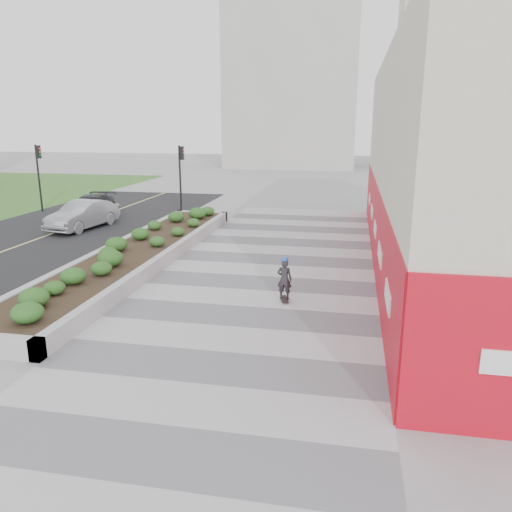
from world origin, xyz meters
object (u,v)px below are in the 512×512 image
(traffic_signal_near, at_px, (181,170))
(traffic_signal_far, at_px, (39,168))
(planter, at_px, (138,251))
(skateboarder, at_px, (284,279))
(car_dark, at_px, (91,207))
(car_silver, at_px, (83,215))

(traffic_signal_near, distance_m, traffic_signal_far, 9.21)
(traffic_signal_near, bearing_deg, planter, -80.65)
(traffic_signal_far, relative_size, skateboarder, 2.90)
(traffic_signal_far, bearing_deg, car_dark, -21.59)
(traffic_signal_near, bearing_deg, car_silver, -127.26)
(planter, xyz_separation_m, traffic_signal_far, (-10.93, 10.00, 2.34))
(planter, xyz_separation_m, car_dark, (-6.63, 8.30, 0.26))
(car_dark, bearing_deg, planter, -59.20)
(skateboarder, distance_m, car_dark, 17.80)
(planter, relative_size, car_silver, 4.01)
(car_silver, xyz_separation_m, car_dark, (-1.08, 2.82, -0.06))
(planter, xyz_separation_m, traffic_signal_near, (-1.73, 10.50, 2.34))
(traffic_signal_near, bearing_deg, traffic_signal_far, -176.89)
(car_silver, bearing_deg, car_dark, 120.03)
(traffic_signal_far, relative_size, car_silver, 0.93)
(car_dark, bearing_deg, traffic_signal_near, 16.38)
(traffic_signal_far, height_order, car_silver, traffic_signal_far)
(traffic_signal_near, relative_size, skateboarder, 2.90)
(planter, relative_size, traffic_signal_far, 4.29)
(traffic_signal_near, height_order, traffic_signal_far, same)
(traffic_signal_near, xyz_separation_m, car_silver, (-3.82, -5.02, -2.02))
(car_dark, bearing_deg, car_silver, -76.81)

